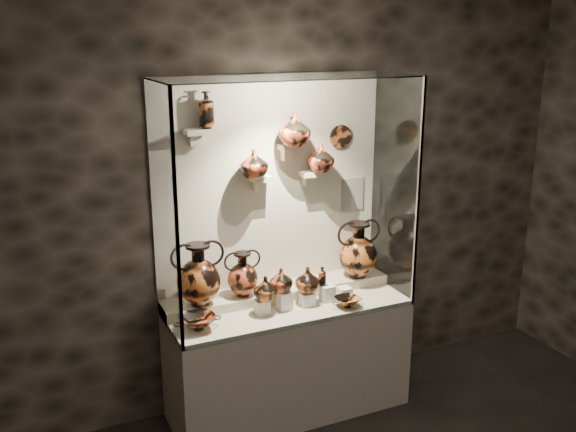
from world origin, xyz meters
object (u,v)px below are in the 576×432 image
object	(u,v)px
ovoid_vase_b	(294,129)
lekythos_tall	(206,107)
amphora_mid	(242,274)
jug_b	(281,280)
amphora_right	(358,250)
lekythos_small	(322,275)
amphora_left	(199,274)
kylix_right	(347,301)
ovoid_vase_c	(321,158)
ovoid_vase_a	(254,164)
kylix_left	(198,321)
jug_a	(265,288)
jug_c	(307,280)

from	to	relation	value
ovoid_vase_b	lekythos_tall	bearing A→B (deg)	-172.75
amphora_mid	jug_b	bearing A→B (deg)	-39.52
amphora_right	lekythos_small	xyz separation A→B (m)	(-0.38, -0.15, -0.09)
amphora_left	kylix_right	distance (m)	1.04
lekythos_tall	ovoid_vase_b	world-z (taller)	lekythos_tall
amphora_right	lekythos_tall	bearing A→B (deg)	-165.55
lekythos_tall	ovoid_vase_c	bearing A→B (deg)	-27.15
ovoid_vase_a	ovoid_vase_c	bearing A→B (deg)	-21.19
kylix_right	ovoid_vase_b	world-z (taller)	ovoid_vase_b
amphora_left	amphora_mid	world-z (taller)	amphora_left
kylix_left	lekythos_tall	bearing A→B (deg)	45.33
kylix_left	kylix_right	bearing A→B (deg)	-18.10
jug_b	ovoid_vase_b	size ratio (longest dim) A/B	0.71
jug_b	ovoid_vase_b	bearing A→B (deg)	34.00
ovoid_vase_c	jug_a	bearing A→B (deg)	-133.18
amphora_left	kylix_left	xyz separation A→B (m)	(-0.08, -0.22, -0.23)
lekythos_tall	ovoid_vase_c	world-z (taller)	lekythos_tall
ovoid_vase_a	amphora_right	bearing A→B (deg)	-26.47
jug_c	jug_b	bearing A→B (deg)	-155.53
jug_c	lekythos_tall	world-z (taller)	lekythos_tall
lekythos_small	kylix_left	distance (m)	0.94
jug_b	lekythos_tall	world-z (taller)	lekythos_tall
jug_b	ovoid_vase_c	distance (m)	0.91
jug_b	jug_c	size ratio (longest dim) A/B	0.91
jug_c	amphora_right	bearing A→B (deg)	41.78
amphora_right	ovoid_vase_b	size ratio (longest dim) A/B	1.83
amphora_left	ovoid_vase_b	size ratio (longest dim) A/B	1.85
jug_c	kylix_left	bearing A→B (deg)	-150.76
amphora_right	kylix_left	world-z (taller)	amphora_right
kylix_right	ovoid_vase_b	distance (m)	1.24
amphora_right	ovoid_vase_c	xyz separation A→B (m)	(-0.29, 0.07, 0.71)
jug_b	ovoid_vase_a	distance (m)	0.81
amphora_mid	lekythos_tall	xyz separation A→B (m)	(-0.19, 0.09, 1.14)
amphora_mid	kylix_right	size ratio (longest dim) A/B	1.46
kylix_left	kylix_right	distance (m)	1.05
kylix_left	ovoid_vase_b	bearing A→B (deg)	6.20
amphora_left	ovoid_vase_a	bearing A→B (deg)	-1.52
amphora_left	jug_a	xyz separation A→B (m)	(0.40, -0.18, -0.10)
lekythos_tall	ovoid_vase_c	distance (m)	0.90
jug_b	amphora_right	bearing A→B (deg)	-0.57
kylix_left	ovoid_vase_b	distance (m)	1.43
amphora_left	ovoid_vase_c	bearing A→B (deg)	-6.91
ovoid_vase_b	jug_c	bearing A→B (deg)	-76.42
jug_c	ovoid_vase_c	distance (m)	0.86
amphora_mid	jug_a	xyz separation A→B (m)	(0.08, -0.21, -0.04)
amphora_mid	kylix_left	distance (m)	0.50
kylix_left	jug_c	bearing A→B (deg)	-8.13
ovoid_vase_b	ovoid_vase_c	distance (m)	0.30
amphora_right	jug_b	world-z (taller)	amphora_right
jug_a	kylix_left	xyz separation A→B (m)	(-0.49, -0.04, -0.13)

